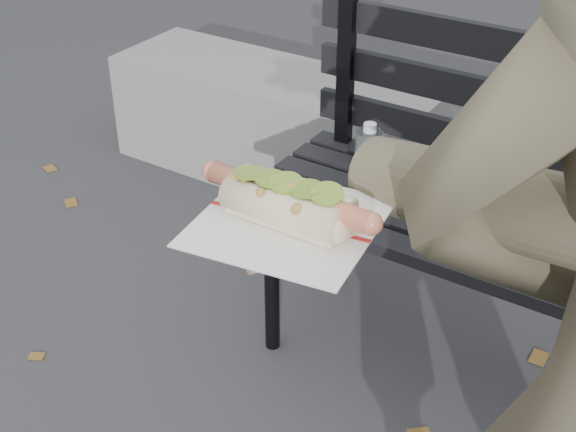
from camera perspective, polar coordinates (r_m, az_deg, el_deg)
park_bench at (r=1.92m, az=19.49°, el=0.05°), size 1.50×0.44×0.88m
concrete_block at (r=2.96m, az=-1.08°, el=6.51°), size 1.20×0.40×0.40m
held_hotdog at (r=0.83m, az=13.86°, el=-0.20°), size 0.63×0.30×0.20m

